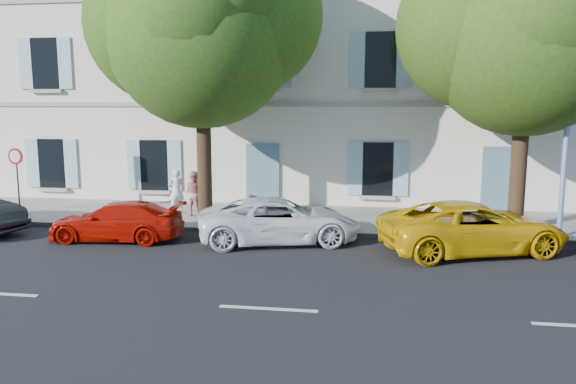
% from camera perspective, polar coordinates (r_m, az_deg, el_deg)
% --- Properties ---
extents(ground, '(90.00, 90.00, 0.00)m').
position_cam_1_polar(ground, '(15.20, 0.78, -6.45)').
color(ground, black).
extents(sidewalk, '(36.00, 4.50, 0.15)m').
position_cam_1_polar(sidewalk, '(19.48, 2.56, -2.75)').
color(sidewalk, '#A09E96').
rests_on(sidewalk, ground).
extents(kerb, '(36.00, 0.16, 0.16)m').
position_cam_1_polar(kerb, '(17.37, 1.80, -4.20)').
color(kerb, '#9E998E').
rests_on(kerb, ground).
extents(building, '(28.00, 7.00, 12.00)m').
position_cam_1_polar(building, '(24.86, 4.09, 13.53)').
color(building, silver).
rests_on(building, ground).
extents(car_red_coupe, '(4.05, 1.84, 1.15)m').
position_cam_1_polar(car_red_coupe, '(17.49, -17.04, -2.84)').
color(car_red_coupe, '#AF1005').
rests_on(car_red_coupe, ground).
extents(car_white_coupe, '(5.12, 3.31, 1.31)m').
position_cam_1_polar(car_white_coupe, '(16.46, -0.87, -2.89)').
color(car_white_coupe, white).
rests_on(car_white_coupe, ground).
extents(car_yellow_supercar, '(5.54, 3.86, 1.41)m').
position_cam_1_polar(car_yellow_supercar, '(16.15, 18.25, -3.42)').
color(car_yellow_supercar, '#E4AD09').
rests_on(car_yellow_supercar, ground).
extents(tree_left, '(6.12, 6.12, 9.49)m').
position_cam_1_polar(tree_left, '(18.85, -8.81, 15.66)').
color(tree_left, '#3A2819').
rests_on(tree_left, sidewalk).
extents(tree_right, '(5.91, 5.91, 9.10)m').
position_cam_1_polar(tree_right, '(18.53, 23.12, 14.32)').
color(tree_right, '#3A2819').
rests_on(tree_right, sidewalk).
extents(road_sign, '(0.56, 0.09, 2.40)m').
position_cam_1_polar(road_sign, '(21.07, -25.86, 2.22)').
color(road_sign, '#383A3D').
rests_on(road_sign, sidewalk).
extents(street_lamp, '(0.44, 1.71, 7.94)m').
position_cam_1_polar(street_lamp, '(17.88, 26.94, 9.97)').
color(street_lamp, '#7293BF').
rests_on(street_lamp, sidewalk).
extents(pedestrian_a, '(0.68, 0.60, 1.57)m').
position_cam_1_polar(pedestrian_a, '(20.37, -11.27, 0.07)').
color(pedestrian_a, silver).
rests_on(pedestrian_a, sidewalk).
extents(pedestrian_b, '(0.88, 0.75, 1.57)m').
position_cam_1_polar(pedestrian_b, '(19.84, -9.52, -0.13)').
color(pedestrian_b, '#D48788').
rests_on(pedestrian_b, sidewalk).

